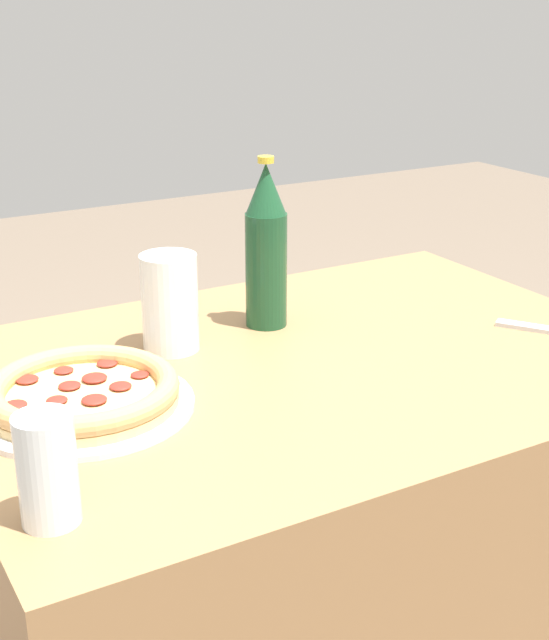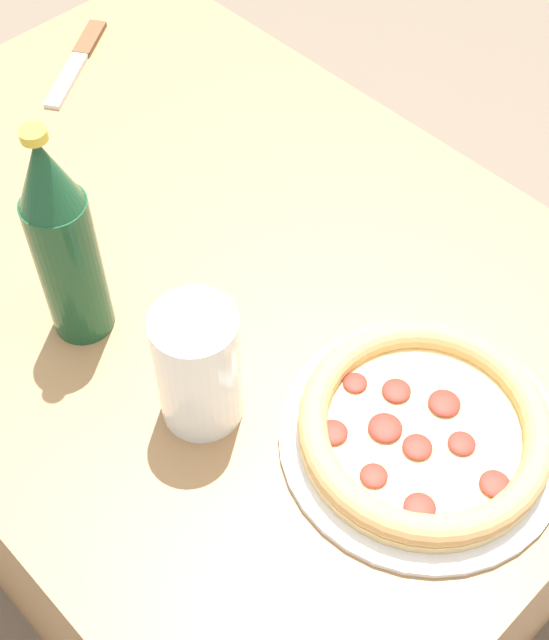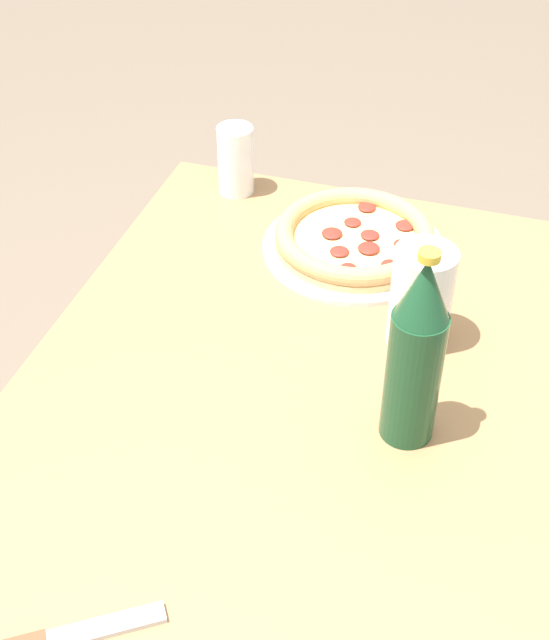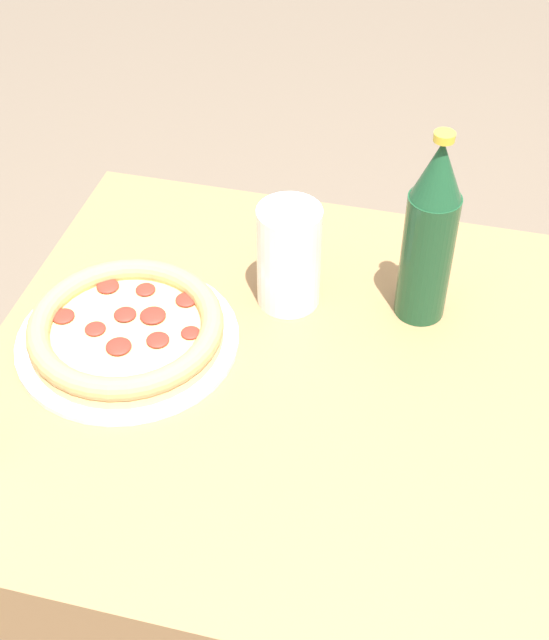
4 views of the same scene
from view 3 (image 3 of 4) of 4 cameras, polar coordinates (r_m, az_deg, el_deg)
The scene contains 6 objects.
table at distance 1.42m, azimuth 0.95°, elevation -15.09°, with size 1.02×0.72×0.71m.
pizza_pepperoni at distance 1.38m, azimuth 5.25°, elevation 5.17°, with size 0.28×0.28×0.04m.
glass_orange_juice at distance 1.20m, azimuth 9.32°, elevation 1.15°, with size 0.08×0.08×0.15m.
glass_red_wine at distance 1.51m, azimuth -2.50°, elevation 10.11°, with size 0.06×0.06×0.12m.
beer_bottle at distance 1.02m, azimuth 9.04°, elevation -2.12°, with size 0.07×0.07×0.27m.
knife at distance 0.95m, azimuth -13.73°, elevation -19.25°, with size 0.13×0.18×0.01m.
Camera 3 is at (-0.78, -0.22, 1.52)m, focal length 50.00 mm.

